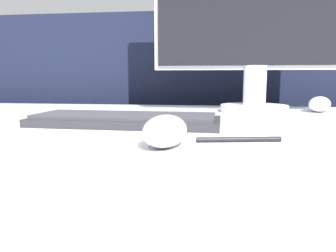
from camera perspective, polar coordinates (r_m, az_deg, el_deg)
name	(u,v)px	position (r m, az deg, el deg)	size (l,w,h in m)	color
partition_panel	(207,147)	(1.32, 6.88, -3.70)	(5.00, 0.03, 1.05)	black
computer_mouse_near	(165,131)	(0.46, -0.52, -0.84)	(0.07, 0.11, 0.05)	white
keyboard	(125,120)	(0.68, -7.49, 1.08)	(0.39, 0.15, 0.02)	#28282D
monitor	(258,3)	(0.99, 15.38, 19.96)	(0.57, 0.19, 0.55)	white
computer_mouse_far	(320,104)	(1.03, 24.90, 3.48)	(0.10, 0.12, 0.04)	white
pen	(239,139)	(0.51, 12.20, -2.30)	(0.13, 0.03, 0.01)	black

